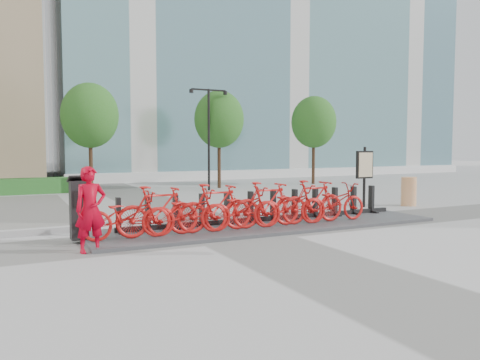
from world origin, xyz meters
name	(u,v)px	position (x,y,z in m)	size (l,w,h in m)	color
ground	(231,233)	(0.00, 0.00, 0.00)	(120.00, 120.00, 0.00)	#A1A1A1
glass_building	(248,33)	(14.00, 26.00, 12.00)	(32.00, 16.00, 24.00)	#436883
hedge_b	(7,187)	(-5.00, 13.20, 0.35)	(6.00, 1.20, 0.70)	#237628
tree_1	(90,116)	(-1.50, 12.00, 3.59)	(2.60, 2.60, 5.10)	#462A1B
tree_2	(219,119)	(5.00, 12.00, 3.59)	(2.60, 2.60, 5.10)	#462A1B
tree_3	(314,122)	(11.00, 12.00, 3.59)	(2.60, 2.60, 5.10)	#462A1B
streetlamp	(209,127)	(4.00, 11.00, 3.13)	(2.00, 0.20, 5.00)	black
dock_pad	(270,226)	(1.30, 0.30, 0.04)	(9.60, 2.40, 0.08)	#434447
dock_rail_posts	(263,206)	(1.36, 0.77, 0.51)	(8.02, 0.50, 0.85)	black
bike_0	(127,216)	(-2.60, -0.05, 0.61)	(0.70, 2.02, 1.06)	red
bike_1	(158,211)	(-1.88, -0.05, 0.67)	(0.55, 1.96, 1.18)	red
bike_2	(188,212)	(-1.16, -0.05, 0.61)	(0.70, 2.02, 1.06)	red
bike_3	(215,207)	(-0.44, -0.05, 0.67)	(0.55, 1.96, 1.18)	red
bike_4	(242,208)	(0.28, -0.05, 0.61)	(0.70, 2.02, 1.06)	red
bike_5	(267,204)	(1.00, -0.05, 0.67)	(0.55, 1.96, 1.18)	red
bike_6	(290,205)	(1.72, -0.05, 0.61)	(0.70, 2.02, 1.06)	red
bike_7	(313,201)	(2.44, -0.05, 0.67)	(0.55, 1.96, 1.18)	red
bike_8	(334,202)	(3.16, -0.05, 0.61)	(0.70, 2.02, 1.06)	red
kiosk	(79,209)	(-3.56, 0.40, 0.77)	(0.46, 0.39, 1.44)	black
worker_red	(91,210)	(-3.48, -0.70, 0.88)	(0.64, 0.42, 1.75)	#AB0015
construction_barrel	(409,191)	(8.19, 2.05, 0.52)	(0.55, 0.55, 1.05)	orange
map_sign	(365,167)	(6.41, 2.42, 1.43)	(0.71, 0.12, 2.16)	black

